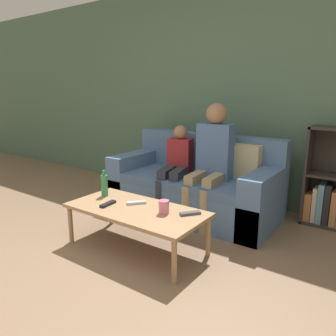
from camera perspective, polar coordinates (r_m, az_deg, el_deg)
name	(u,v)px	position (r m, az deg, el deg)	size (l,w,h in m)	color
ground_plane	(30,305)	(2.45, -22.94, -21.13)	(22.00, 22.00, 0.00)	#84664C
wall_back	(223,94)	(4.08, 9.53, 12.66)	(12.00, 0.06, 2.60)	#4C6B56
couch	(195,187)	(3.65, 4.74, -3.35)	(1.82, 0.85, 0.86)	#4C6B93
bookshelf	(336,189)	(3.67, 27.28, -3.25)	(0.63, 0.28, 1.00)	#332D28
coffee_table	(136,212)	(2.82, -5.57, -7.60)	(1.21, 0.58, 0.37)	#A87F56
person_adult	(212,154)	(3.38, 7.75, 2.39)	(0.37, 0.61, 1.22)	#9E8966
person_child	(176,165)	(3.58, 1.47, 0.59)	(0.38, 0.63, 0.97)	#282D38
cup_near	(164,207)	(2.67, -0.72, -6.80)	(0.09, 0.09, 0.11)	pink
tv_remote_0	(136,203)	(2.91, -5.51, -6.02)	(0.15, 0.16, 0.02)	#B7B7BC
tv_remote_1	(108,204)	(2.91, -10.41, -6.16)	(0.06, 0.17, 0.02)	black
tv_remote_2	(190,213)	(2.66, 3.90, -7.88)	(0.14, 0.16, 0.02)	#47474C
bottle	(104,185)	(3.14, -11.01, -2.93)	(0.06, 0.06, 0.25)	#33844C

